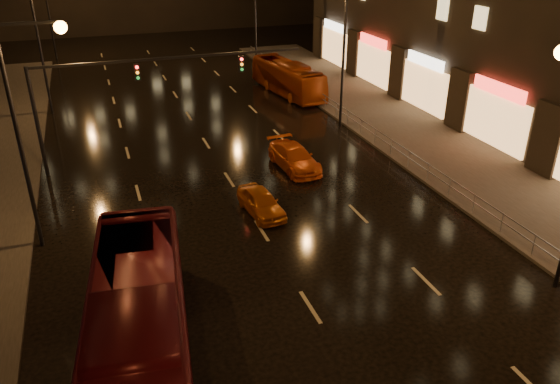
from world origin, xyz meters
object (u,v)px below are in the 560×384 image
taxi_far (294,157)px  bus_red (139,340)px  bus_curb (288,78)px  taxi_near (261,202)px

taxi_far → bus_red: bearing=-130.2°
bus_curb → taxi_near: bearing=-120.6°
bus_red → taxi_far: (10.27, 14.10, -1.04)m
bus_curb → bus_red: bearing=-124.9°
taxi_near → taxi_far: taxi_far is taller
bus_curb → taxi_near: bus_curb is taller
bus_red → taxi_near: bearing=61.2°
bus_red → taxi_far: size_ratio=2.68×
bus_curb → taxi_far: 15.63m
bus_curb → taxi_far: (-5.00, -14.80, -0.67)m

